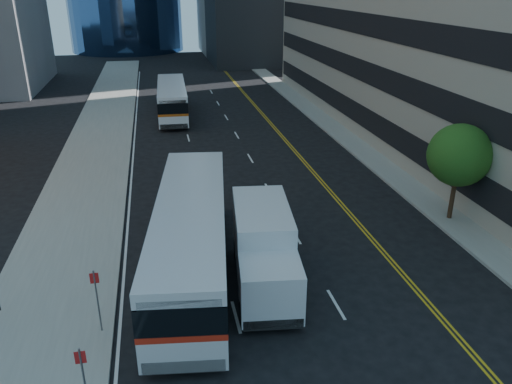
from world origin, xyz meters
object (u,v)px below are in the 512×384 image
street_tree (459,155)px  box_truck (264,249)px  bus_rear (172,99)px  bus_front (191,235)px

street_tree → box_truck: (-10.99, -4.01, -1.97)m
bus_rear → street_tree: bearing=-60.7°
street_tree → bus_rear: bearing=117.6°
street_tree → bus_front: street_tree is taller
bus_rear → box_truck: (2.38, -29.54, 0.04)m
bus_rear → bus_front: bearing=-89.3°
bus_front → box_truck: bearing=-20.4°
bus_rear → box_truck: bearing=-83.8°
bus_front → street_tree: bearing=17.6°
street_tree → bus_rear: (-13.36, 25.53, -2.01)m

